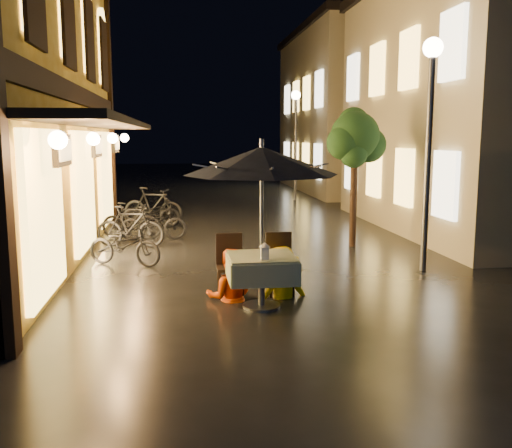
{
  "coord_description": "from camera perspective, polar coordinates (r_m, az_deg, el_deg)",
  "views": [
    {
      "loc": [
        -1.51,
        -7.93,
        2.5
      ],
      "look_at": [
        -0.34,
        0.71,
        1.15
      ],
      "focal_mm": 40.0,
      "sensor_mm": 36.0,
      "label": 1
    }
  ],
  "objects": [
    {
      "name": "table_lantern",
      "position": [
        8.0,
        0.86,
        -2.61
      ],
      "size": [
        0.16,
        0.16,
        0.25
      ],
      "color": "white",
      "rests_on": "cafe_table"
    },
    {
      "name": "cafe_chair_left",
      "position": [
        9.03,
        -2.64,
        -3.76
      ],
      "size": [
        0.42,
        0.42,
        0.97
      ],
      "color": "black",
      "rests_on": "ground"
    },
    {
      "name": "person_yellow",
      "position": [
        8.87,
        2.6,
        -2.44
      ],
      "size": [
        1.1,
        0.77,
        1.54
      ],
      "primitive_type": "imported",
      "rotation": [
        0.0,
        0.0,
        3.35
      ],
      "color": "#FFDC06",
      "rests_on": "ground"
    },
    {
      "name": "streetlamp_near",
      "position": [
        10.92,
        17.01,
        10.61
      ],
      "size": [
        0.36,
        0.36,
        4.23
      ],
      "color": "#59595E",
      "rests_on": "ground"
    },
    {
      "name": "bicycle_0",
      "position": [
        11.35,
        -13.0,
        -2.08
      ],
      "size": [
        1.61,
        1.12,
        0.8
      ],
      "primitive_type": "imported",
      "rotation": [
        0.0,
        0.0,
        1.14
      ],
      "color": "black",
      "rests_on": "ground"
    },
    {
      "name": "east_building_far",
      "position": [
        27.48,
        11.65,
        11.04
      ],
      "size": [
        7.3,
        10.3,
        7.3
      ],
      "color": "tan",
      "rests_on": "ground"
    },
    {
      "name": "cafe_chair_right",
      "position": [
        9.13,
        2.38,
        -3.62
      ],
      "size": [
        0.42,
        0.42,
        0.97
      ],
      "color": "black",
      "rests_on": "ground"
    },
    {
      "name": "streetlamp_far",
      "position": [
        22.4,
        3.98,
        9.84
      ],
      "size": [
        0.36,
        0.36,
        4.23
      ],
      "color": "#59595E",
      "rests_on": "ground"
    },
    {
      "name": "bicycle_1",
      "position": [
        13.19,
        -12.48,
        -0.26
      ],
      "size": [
        1.63,
        0.81,
        0.94
      ],
      "primitive_type": "imported",
      "rotation": [
        0.0,
        0.0,
        1.33
      ],
      "color": "black",
      "rests_on": "ground"
    },
    {
      "name": "cafe_table",
      "position": [
        8.35,
        0.55,
        -4.45
      ],
      "size": [
        0.99,
        0.99,
        0.78
      ],
      "color": "#59595E",
      "rests_on": "ground"
    },
    {
      "name": "bicycle_3",
      "position": [
        14.25,
        -12.36,
        0.32
      ],
      "size": [
        1.56,
        0.79,
        0.9
      ],
      "primitive_type": "imported",
      "rotation": [
        0.0,
        0.0,
        1.31
      ],
      "color": "black",
      "rests_on": "ground"
    },
    {
      "name": "bicycle_5",
      "position": [
        16.39,
        -10.27,
        1.77
      ],
      "size": [
        1.84,
        1.13,
        1.07
      ],
      "primitive_type": "imported",
      "rotation": [
        0.0,
        0.0,
        1.19
      ],
      "color": "black",
      "rests_on": "ground"
    },
    {
      "name": "bicycle_4",
      "position": [
        15.84,
        -10.52,
        1.1
      ],
      "size": [
        1.66,
        0.85,
        0.83
      ],
      "primitive_type": "imported",
      "rotation": [
        0.0,
        0.0,
        1.76
      ],
      "color": "black",
      "rests_on": "ground"
    },
    {
      "name": "patio_umbrella",
      "position": [
        8.13,
        0.57,
        6.31
      ],
      "size": [
        2.24,
        2.24,
        2.46
      ],
      "color": "#59595E",
      "rests_on": "ground"
    },
    {
      "name": "person_orange",
      "position": [
        8.76,
        -2.66,
        -2.61
      ],
      "size": [
        0.8,
        0.65,
        1.54
      ],
      "primitive_type": "imported",
      "rotation": [
        0.0,
        0.0,
        3.05
      ],
      "color": "#E04200",
      "rests_on": "ground"
    },
    {
      "name": "ground",
      "position": [
        8.46,
        2.98,
        -8.41
      ],
      "size": [
        90.0,
        90.0,
        0.0
      ],
      "primitive_type": "plane",
      "color": "black",
      "rests_on": "ground"
    },
    {
      "name": "bicycle_2",
      "position": [
        14.03,
        -10.23,
        0.11
      ],
      "size": [
        1.58,
        0.55,
        0.83
      ],
      "primitive_type": "imported",
      "rotation": [
        0.0,
        0.0,
        1.57
      ],
      "color": "black",
      "rests_on": "ground"
    },
    {
      "name": "street_tree",
      "position": [
        13.05,
        9.91,
        8.32
      ],
      "size": [
        1.43,
        1.2,
        3.15
      ],
      "color": "black",
      "rests_on": "ground"
    }
  ]
}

